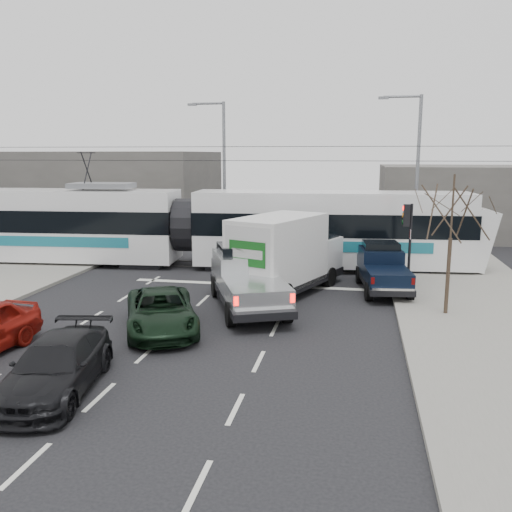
% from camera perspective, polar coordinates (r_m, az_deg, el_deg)
% --- Properties ---
extents(ground, '(120.00, 120.00, 0.00)m').
position_cam_1_polar(ground, '(18.87, -3.17, -7.34)').
color(ground, black).
rests_on(ground, ground).
extents(sidewalk_right, '(6.00, 60.00, 0.15)m').
position_cam_1_polar(sidewalk_right, '(18.92, 24.64, -8.04)').
color(sidewalk_right, gray).
rests_on(sidewalk_right, ground).
extents(rails, '(60.00, 1.60, 0.03)m').
position_cam_1_polar(rails, '(28.36, 1.66, -1.17)').
color(rails, '#33302D').
rests_on(rails, ground).
extents(building_left, '(14.00, 10.00, 6.00)m').
position_cam_1_polar(building_left, '(43.56, -14.32, 6.63)').
color(building_left, '#605C57').
rests_on(building_left, ground).
extents(building_right, '(12.00, 10.00, 5.00)m').
position_cam_1_polar(building_right, '(42.24, 21.21, 5.45)').
color(building_right, '#605C57').
rests_on(building_right, ground).
extents(bare_tree, '(2.40, 2.40, 5.00)m').
position_cam_1_polar(bare_tree, '(20.28, 19.94, 4.27)').
color(bare_tree, '#47382B').
rests_on(bare_tree, ground).
extents(traffic_signal, '(0.44, 0.44, 3.60)m').
position_cam_1_polar(traffic_signal, '(24.20, 15.68, 2.94)').
color(traffic_signal, black).
rests_on(traffic_signal, ground).
extents(street_lamp_near, '(2.38, 0.25, 9.00)m').
position_cam_1_polar(street_lamp_near, '(31.56, 16.31, 8.96)').
color(street_lamp_near, slate).
rests_on(street_lamp_near, ground).
extents(street_lamp_far, '(2.38, 0.25, 9.00)m').
position_cam_1_polar(street_lamp_far, '(34.49, -3.67, 9.47)').
color(street_lamp_far, slate).
rests_on(street_lamp_far, ground).
extents(catenary, '(60.00, 0.20, 7.00)m').
position_cam_1_polar(catenary, '(27.82, 1.71, 6.66)').
color(catenary, black).
rests_on(catenary, ground).
extents(tram, '(29.03, 5.21, 5.90)m').
position_cam_1_polar(tram, '(28.65, -7.42, 3.10)').
color(tram, white).
rests_on(tram, ground).
extents(silver_pickup, '(4.37, 6.66, 2.30)m').
position_cam_1_polar(silver_pickup, '(20.96, -1.04, -2.25)').
color(silver_pickup, black).
rests_on(silver_pickup, ground).
extents(box_truck, '(4.66, 7.08, 3.35)m').
position_cam_1_polar(box_truck, '(22.71, 3.09, 0.07)').
color(box_truck, black).
rests_on(box_truck, ground).
extents(navy_pickup, '(2.34, 4.98, 2.02)m').
position_cam_1_polar(navy_pickup, '(24.04, 13.15, -1.20)').
color(navy_pickup, black).
rests_on(navy_pickup, ground).
extents(green_car, '(3.94, 5.29, 1.33)m').
position_cam_1_polar(green_car, '(18.44, -9.96, -5.75)').
color(green_car, black).
rests_on(green_car, ground).
extents(dark_car, '(2.60, 4.85, 1.34)m').
position_cam_1_polar(dark_car, '(14.53, -20.28, -10.83)').
color(dark_car, black).
rests_on(dark_car, ground).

